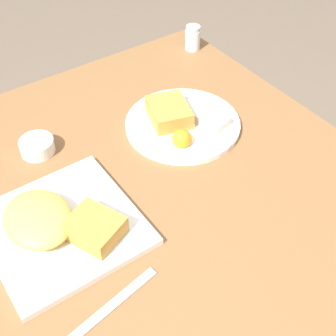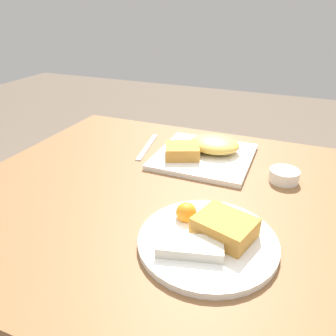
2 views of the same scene
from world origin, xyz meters
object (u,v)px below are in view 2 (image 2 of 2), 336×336
plate_oval_far (209,237)px  butter_knife (147,147)px  plate_square_near (205,151)px  sauce_ramekin (284,175)px

plate_oval_far → butter_knife: size_ratio=1.30×
plate_square_near → sauce_ramekin: bearing=165.4°
sauce_ramekin → butter_knife: sauce_ramekin is taller
plate_square_near → sauce_ramekin: plate_square_near is taller
plate_oval_far → butter_knife: bearing=-50.5°
plate_square_near → butter_knife: plate_square_near is taller
plate_oval_far → sauce_ramekin: bearing=-109.9°
butter_knife → sauce_ramekin: bearing=71.3°
plate_oval_far → sauce_ramekin: size_ratio=3.57×
plate_oval_far → sauce_ramekin: 0.33m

